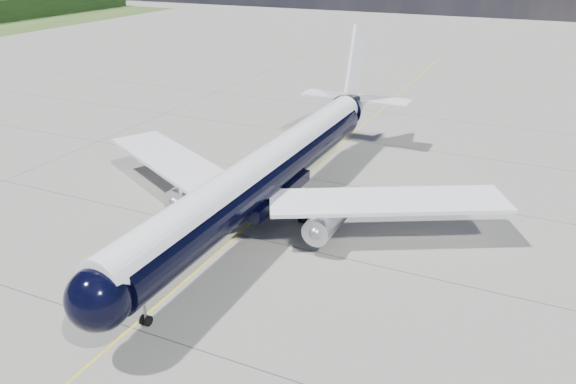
# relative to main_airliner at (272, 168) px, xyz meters

# --- Properties ---
(ground) EXTENTS (320.00, 320.00, 0.00)m
(ground) POSITION_rel_main_airliner_xyz_m (-0.95, 14.88, -4.77)
(ground) COLOR gray
(ground) RESTS_ON ground
(taxiway_centerline) EXTENTS (0.16, 160.00, 0.01)m
(taxiway_centerline) POSITION_rel_main_airliner_xyz_m (-0.95, 9.88, -4.77)
(taxiway_centerline) COLOR yellow
(taxiway_centerline) RESTS_ON ground
(main_airliner) EXTENTS (43.78, 53.16, 15.39)m
(main_airliner) POSITION_rel_main_airliner_xyz_m (0.00, 0.00, 0.00)
(main_airliner) COLOR black
(main_airliner) RESTS_ON ground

